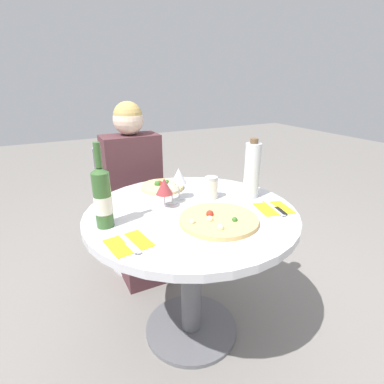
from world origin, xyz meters
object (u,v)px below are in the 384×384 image
(chair_behind_diner, at_px, (132,209))
(tall_carafe, at_px, (252,170))
(wine_bottle, at_px, (102,197))
(seated_diner, at_px, (137,202))
(dining_table, at_px, (191,240))
(pizza_large, at_px, (218,220))

(chair_behind_diner, height_order, tall_carafe, tall_carafe)
(wine_bottle, bearing_deg, seated_diner, 63.02)
(dining_table, bearing_deg, pizza_large, -74.50)
(chair_behind_diner, distance_m, pizza_large, 1.04)
(pizza_large, distance_m, wine_bottle, 0.50)
(tall_carafe, bearing_deg, wine_bottle, 178.97)
(chair_behind_diner, bearing_deg, pizza_large, 96.32)
(dining_table, distance_m, seated_diner, 0.68)
(chair_behind_diner, distance_m, wine_bottle, 0.97)
(dining_table, xyz_separation_m, chair_behind_diner, (-0.06, 0.82, -0.15))
(tall_carafe, bearing_deg, chair_behind_diner, 117.25)
(wine_bottle, distance_m, tall_carafe, 0.75)
(dining_table, bearing_deg, chair_behind_diner, 94.39)
(dining_table, distance_m, tall_carafe, 0.47)
(pizza_large, bearing_deg, tall_carafe, 29.78)
(dining_table, relative_size, chair_behind_diner, 1.15)
(seated_diner, bearing_deg, tall_carafe, 121.96)
(pizza_large, bearing_deg, dining_table, 105.50)
(tall_carafe, bearing_deg, seated_diner, 121.96)
(chair_behind_diner, bearing_deg, seated_diner, 90.00)
(dining_table, distance_m, wine_bottle, 0.49)
(dining_table, height_order, wine_bottle, wine_bottle)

